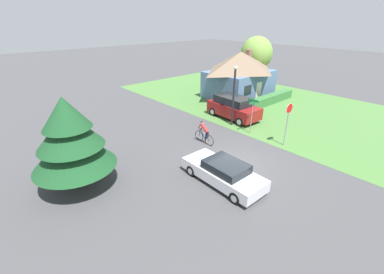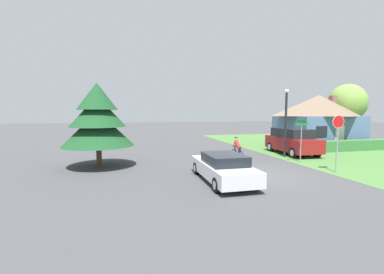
{
  "view_description": "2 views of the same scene",
  "coord_description": "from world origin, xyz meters",
  "px_view_note": "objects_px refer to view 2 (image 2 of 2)",
  "views": [
    {
      "loc": [
        -10.63,
        -8.1,
        7.97
      ],
      "look_at": [
        -0.73,
        2.97,
        1.03
      ],
      "focal_mm": 24.0,
      "sensor_mm": 36.0,
      "label": 1
    },
    {
      "loc": [
        -6.07,
        -11.47,
        3.13
      ],
      "look_at": [
        -2.22,
        3.44,
        1.65
      ],
      "focal_mm": 24.0,
      "sensor_mm": 36.0,
      "label": 2
    }
  ],
  "objects_px": {
    "cyclist": "(238,150)",
    "street_name_sign": "(301,133)",
    "street_lamp": "(286,119)",
    "conifer_tall_near": "(98,119)",
    "parked_suv_right": "(292,141)",
    "stop_sign": "(338,133)",
    "cottage_house": "(318,119)",
    "deciduous_tree_right": "(347,103)",
    "sedan_left_lane": "(223,168)"
  },
  "relations": [
    {
      "from": "cyclist",
      "to": "street_name_sign",
      "type": "relative_size",
      "value": 0.67
    },
    {
      "from": "street_lamp",
      "to": "conifer_tall_near",
      "type": "relative_size",
      "value": 1.0
    },
    {
      "from": "parked_suv_right",
      "to": "street_name_sign",
      "type": "relative_size",
      "value": 1.78
    },
    {
      "from": "parked_suv_right",
      "to": "street_name_sign",
      "type": "distance_m",
      "value": 3.44
    },
    {
      "from": "cyclist",
      "to": "stop_sign",
      "type": "height_order",
      "value": "stop_sign"
    },
    {
      "from": "cottage_house",
      "to": "cyclist",
      "type": "bearing_deg",
      "value": -152.82
    },
    {
      "from": "stop_sign",
      "to": "cottage_house",
      "type": "bearing_deg",
      "value": -121.46
    },
    {
      "from": "street_lamp",
      "to": "cyclist",
      "type": "bearing_deg",
      "value": -167.3
    },
    {
      "from": "cottage_house",
      "to": "deciduous_tree_right",
      "type": "height_order",
      "value": "deciduous_tree_right"
    },
    {
      "from": "sedan_left_lane",
      "to": "deciduous_tree_right",
      "type": "bearing_deg",
      "value": -57.44
    },
    {
      "from": "sedan_left_lane",
      "to": "street_name_sign",
      "type": "distance_m",
      "value": 7.09
    },
    {
      "from": "stop_sign",
      "to": "conifer_tall_near",
      "type": "height_order",
      "value": "conifer_tall_near"
    },
    {
      "from": "sedan_left_lane",
      "to": "parked_suv_right",
      "type": "distance_m",
      "value": 9.83
    },
    {
      "from": "cyclist",
      "to": "parked_suv_right",
      "type": "distance_m",
      "value": 5.6
    },
    {
      "from": "conifer_tall_near",
      "to": "parked_suv_right",
      "type": "bearing_deg",
      "value": 5.0
    },
    {
      "from": "conifer_tall_near",
      "to": "deciduous_tree_right",
      "type": "xyz_separation_m",
      "value": [
        23.9,
        6.53,
        1.33
      ]
    },
    {
      "from": "street_lamp",
      "to": "street_name_sign",
      "type": "height_order",
      "value": "street_lamp"
    },
    {
      "from": "street_name_sign",
      "to": "cottage_house",
      "type": "bearing_deg",
      "value": 44.08
    },
    {
      "from": "street_lamp",
      "to": "conifer_tall_near",
      "type": "bearing_deg",
      "value": -178.85
    },
    {
      "from": "parked_suv_right",
      "to": "sedan_left_lane",
      "type": "bearing_deg",
      "value": 129.84
    },
    {
      "from": "street_lamp",
      "to": "conifer_tall_near",
      "type": "distance_m",
      "value": 12.36
    },
    {
      "from": "stop_sign",
      "to": "conifer_tall_near",
      "type": "bearing_deg",
      "value": -15.61
    },
    {
      "from": "deciduous_tree_right",
      "to": "street_lamp",
      "type": "bearing_deg",
      "value": -151.47
    },
    {
      "from": "conifer_tall_near",
      "to": "deciduous_tree_right",
      "type": "relative_size",
      "value": 0.79
    },
    {
      "from": "sedan_left_lane",
      "to": "street_name_sign",
      "type": "bearing_deg",
      "value": -64.3
    },
    {
      "from": "deciduous_tree_right",
      "to": "stop_sign",
      "type": "bearing_deg",
      "value": -136.71
    },
    {
      "from": "deciduous_tree_right",
      "to": "cottage_house",
      "type": "bearing_deg",
      "value": -164.41
    },
    {
      "from": "cyclist",
      "to": "conifer_tall_near",
      "type": "relative_size",
      "value": 0.37
    },
    {
      "from": "cottage_house",
      "to": "parked_suv_right",
      "type": "relative_size",
      "value": 1.58
    },
    {
      "from": "cyclist",
      "to": "conifer_tall_near",
      "type": "xyz_separation_m",
      "value": [
        -8.34,
        0.66,
        2.01
      ]
    },
    {
      "from": "street_lamp",
      "to": "conifer_tall_near",
      "type": "xyz_separation_m",
      "value": [
        -12.35,
        -0.25,
        0.06
      ]
    },
    {
      "from": "stop_sign",
      "to": "street_lamp",
      "type": "xyz_separation_m",
      "value": [
        0.2,
        4.79,
        0.61
      ]
    },
    {
      "from": "cyclist",
      "to": "conifer_tall_near",
      "type": "height_order",
      "value": "conifer_tall_near"
    },
    {
      "from": "conifer_tall_near",
      "to": "street_name_sign",
      "type": "bearing_deg",
      "value": -8.33
    },
    {
      "from": "parked_suv_right",
      "to": "street_name_sign",
      "type": "xyz_separation_m",
      "value": [
        -1.51,
        -2.96,
        0.85
      ]
    },
    {
      "from": "cottage_house",
      "to": "conifer_tall_near",
      "type": "height_order",
      "value": "conifer_tall_near"
    },
    {
      "from": "stop_sign",
      "to": "parked_suv_right",
      "type": "bearing_deg",
      "value": -99.44
    },
    {
      "from": "street_name_sign",
      "to": "deciduous_tree_right",
      "type": "distance_m",
      "value": 14.6
    },
    {
      "from": "cyclist",
      "to": "deciduous_tree_right",
      "type": "bearing_deg",
      "value": -66.97
    },
    {
      "from": "cottage_house",
      "to": "stop_sign",
      "type": "xyz_separation_m",
      "value": [
        -7.22,
        -9.81,
        -0.39
      ]
    },
    {
      "from": "street_lamp",
      "to": "parked_suv_right",
      "type": "bearing_deg",
      "value": 36.77
    },
    {
      "from": "cyclist",
      "to": "parked_suv_right",
      "type": "bearing_deg",
      "value": -72.44
    },
    {
      "from": "cyclist",
      "to": "stop_sign",
      "type": "distance_m",
      "value": 5.61
    },
    {
      "from": "cyclist",
      "to": "deciduous_tree_right",
      "type": "xyz_separation_m",
      "value": [
        15.57,
        7.19,
        3.33
      ]
    },
    {
      "from": "cottage_house",
      "to": "deciduous_tree_right",
      "type": "distance_m",
      "value": 4.98
    },
    {
      "from": "cyclist",
      "to": "street_name_sign",
      "type": "xyz_separation_m",
      "value": [
        3.77,
        -1.11,
        1.09
      ]
    },
    {
      "from": "stop_sign",
      "to": "conifer_tall_near",
      "type": "xyz_separation_m",
      "value": [
        -12.15,
        4.54,
        0.68
      ]
    },
    {
      "from": "cottage_house",
      "to": "parked_suv_right",
      "type": "distance_m",
      "value": 7.2
    },
    {
      "from": "conifer_tall_near",
      "to": "cottage_house",
      "type": "bearing_deg",
      "value": 15.2
    },
    {
      "from": "parked_suv_right",
      "to": "deciduous_tree_right",
      "type": "xyz_separation_m",
      "value": [
        10.29,
        5.34,
        3.1
      ]
    }
  ]
}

